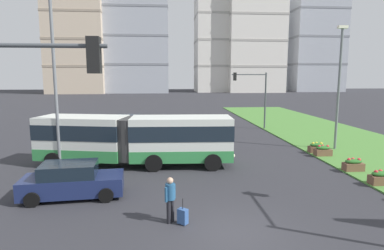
{
  "coord_description": "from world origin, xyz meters",
  "views": [
    {
      "loc": [
        -2.36,
        -10.49,
        5.41
      ],
      "look_at": [
        -0.54,
        10.83,
        2.2
      ],
      "focal_mm": 30.37,
      "sensor_mm": 36.0,
      "label": 1
    }
  ],
  "objects": [
    {
      "name": "ground_plane",
      "position": [
        0.0,
        0.0,
        0.0
      ],
      "size": [
        260.0,
        260.0,
        0.0
      ],
      "primitive_type": "plane",
      "color": "#2D2D33"
    },
    {
      "name": "articulated_bus",
      "position": [
        -4.17,
        9.17,
        1.65
      ],
      "size": [
        12.03,
        4.05,
        3.0
      ],
      "color": "silver",
      "rests_on": "ground"
    },
    {
      "name": "car_grey_wagon",
      "position": [
        -6.04,
        22.37,
        0.75
      ],
      "size": [
        4.57,
        2.41,
        1.58
      ],
      "color": "slate",
      "rests_on": "ground"
    },
    {
      "name": "car_navy_sedan",
      "position": [
        -6.54,
        3.97,
        0.75
      ],
      "size": [
        4.54,
        2.33,
        1.58
      ],
      "color": "#19234C",
      "rests_on": "ground"
    },
    {
      "name": "pedestrian_crossing",
      "position": [
        -2.19,
        1.02,
        1.0
      ],
      "size": [
        0.41,
        0.47,
        1.74
      ],
      "color": "black",
      "rests_on": "ground"
    },
    {
      "name": "rolling_suitcase",
      "position": [
        -1.74,
        0.82,
        0.31
      ],
      "size": [
        0.43,
        0.41,
        0.97
      ],
      "color": "#335693",
      "rests_on": "ground"
    },
    {
      "name": "flower_planter_1",
      "position": [
        8.35,
        4.24,
        0.43
      ],
      "size": [
        1.1,
        0.56,
        0.74
      ],
      "color": "brown",
      "rests_on": "grass_median"
    },
    {
      "name": "flower_planter_2",
      "position": [
        8.35,
        6.64,
        0.43
      ],
      "size": [
        1.1,
        0.56,
        0.74
      ],
      "color": "brown",
      "rests_on": "grass_median"
    },
    {
      "name": "flower_planter_3",
      "position": [
        8.35,
        10.22,
        0.43
      ],
      "size": [
        1.1,
        0.56,
        0.74
      ],
      "color": "brown",
      "rests_on": "grass_median"
    },
    {
      "name": "flower_planter_4",
      "position": [
        8.35,
        11.16,
        0.43
      ],
      "size": [
        1.1,
        0.56,
        0.74
      ],
      "color": "brown",
      "rests_on": "grass_median"
    },
    {
      "name": "traffic_light_far_right",
      "position": [
        6.78,
        22.0,
        3.99
      ],
      "size": [
        3.59,
        0.28,
        5.8
      ],
      "color": "#474C51",
      "rests_on": "ground"
    },
    {
      "name": "streetlight_left",
      "position": [
        -8.5,
        8.56,
        5.46
      ],
      "size": [
        0.7,
        0.28,
        10.02
      ],
      "color": "slate",
      "rests_on": "ground"
    },
    {
      "name": "streetlight_median",
      "position": [
        10.25,
        12.17,
        4.93
      ],
      "size": [
        0.7,
        0.28,
        8.96
      ],
      "color": "slate",
      "rests_on": "ground"
    },
    {
      "name": "apartment_tower_west",
      "position": [
        -30.0,
        101.07,
        20.44
      ],
      "size": [
        18.04,
        18.41,
        40.84
      ],
      "color": "#C6B299",
      "rests_on": "ground"
    },
    {
      "name": "apartment_tower_westcentre",
      "position": [
        -11.92,
        101.91,
        26.78
      ],
      "size": [
        22.06,
        14.73,
        53.52
      ],
      "color": "#9EA3AD",
      "rests_on": "ground"
    },
    {
      "name": "apartment_tower_centre",
      "position": [
        19.68,
        105.39,
        25.8
      ],
      "size": [
        21.8,
        14.79,
        51.56
      ],
      "color": "silver",
      "rests_on": "ground"
    },
    {
      "name": "apartment_tower_eastcentre",
      "position": [
        28.69,
        102.5,
        20.93
      ],
      "size": [
        19.0,
        15.34,
        41.82
      ],
      "color": "silver",
      "rests_on": "ground"
    },
    {
      "name": "apartment_tower_east",
      "position": [
        52.36,
        106.31,
        18.77
      ],
      "size": [
        17.94,
        14.82,
        37.5
      ],
      "color": "#9EA3AD",
      "rests_on": "ground"
    }
  ]
}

